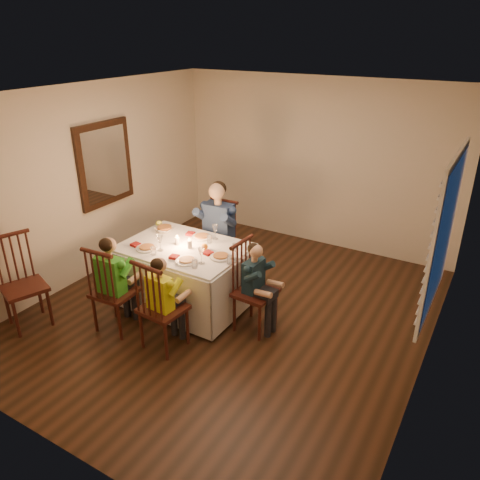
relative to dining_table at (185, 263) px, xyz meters
The scene contains 26 objects.
ground 0.83m from the dining_table, 10.77° to the left, with size 5.00×5.00×0.00m, color black.
wall_left 1.81m from the dining_table, behind, with size 0.02×5.00×2.60m, color beige.
wall_right 2.94m from the dining_table, ahead, with size 0.02×5.00×2.60m, color beige.
wall_back 2.78m from the dining_table, 77.09° to the left, with size 4.50×0.02×2.60m, color beige.
ceiling 2.12m from the dining_table, 10.77° to the left, with size 5.00×5.00×0.00m, color white.
dining_table is the anchor object (origin of this frame).
chair_adult 1.00m from the dining_table, 93.18° to the left, with size 0.45×0.42×1.08m, color #39160F, non-canonical shape.
chair_near_left 1.09m from the dining_table, 112.76° to the right, with size 0.45×0.42×1.08m, color #39160F, non-canonical shape.
chair_near_right 1.07m from the dining_table, 68.40° to the right, with size 0.45×0.42×1.08m, color #39160F, non-canonical shape.
chair_end 1.17m from the dining_table, ahead, with size 0.45×0.42×1.08m, color #39160F, non-canonical shape.
chair_extra 1.94m from the dining_table, 134.42° to the right, with size 0.46×0.44×1.12m, color #39160F, non-canonical shape.
adult 1.00m from the dining_table, 93.18° to the left, with size 0.53×0.48×1.37m, color navy, non-canonical shape.
child_green 1.09m from the dining_table, 112.76° to the right, with size 0.41×0.37×1.16m, color green, non-canonical shape.
child_yellow 1.07m from the dining_table, 68.40° to the right, with size 0.37×0.34×1.09m, color yellow, non-canonical shape.
child_teal 1.17m from the dining_table, ahead, with size 0.36×0.33×1.08m, color #172D39, non-canonical shape.
setting_adult 0.40m from the dining_table, 82.26° to the left, with size 0.26×0.26×0.02m, color silver.
setting_green 0.50m from the dining_table, 140.01° to the right, with size 0.26×0.26×0.02m, color silver.
setting_yellow 0.48m from the dining_table, 48.65° to the right, with size 0.26×0.26×0.02m, color silver.
setting_teal 0.60m from the dining_table, ahead, with size 0.26×0.26×0.02m, color silver.
candle_left 0.30m from the dining_table, behind, with size 0.06×0.06×0.10m, color silver.
candle_right 0.29m from the dining_table, ahead, with size 0.06×0.06×0.10m, color silver.
squash 0.77m from the dining_table, 153.55° to the left, with size 0.09×0.09×0.09m, color yellow.
orange_fruit 0.39m from the dining_table, 10.72° to the left, with size 0.08×0.08×0.08m, color orange.
serving_bowl 0.60m from the dining_table, 153.51° to the left, with size 0.24×0.24×0.06m, color silver.
wall_mirror 1.91m from the dining_table, 165.65° to the left, with size 0.06×0.95×1.15m.
window_blinds 2.96m from the dining_table, ahead, with size 0.07×1.34×1.54m.
Camera 1 is at (2.59, -4.19, 3.22)m, focal length 35.00 mm.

